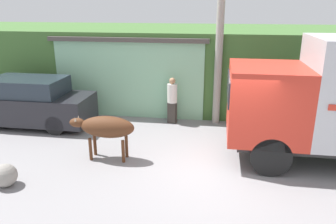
{
  "coord_description": "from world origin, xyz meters",
  "views": [
    {
      "loc": [
        -0.14,
        -7.81,
        4.16
      ],
      "look_at": [
        -1.48,
        0.62,
        1.34
      ],
      "focal_mm": 35.0,
      "sensor_mm": 36.0,
      "label": 1
    }
  ],
  "objects_px": {
    "brown_cow": "(106,127)",
    "parked_suv": "(27,103)",
    "pedestrian_on_hill": "(172,99)",
    "utility_pole": "(220,29)",
    "roadside_rock": "(5,175)"
  },
  "relations": [
    {
      "from": "pedestrian_on_hill",
      "to": "roadside_rock",
      "type": "xyz_separation_m",
      "value": [
        -3.3,
        -5.01,
        -0.64
      ]
    },
    {
      "from": "utility_pole",
      "to": "roadside_rock",
      "type": "relative_size",
      "value": 11.68
    },
    {
      "from": "utility_pole",
      "to": "pedestrian_on_hill",
      "type": "bearing_deg",
      "value": -170.12
    },
    {
      "from": "brown_cow",
      "to": "parked_suv",
      "type": "height_order",
      "value": "parked_suv"
    },
    {
      "from": "utility_pole",
      "to": "brown_cow",
      "type": "bearing_deg",
      "value": -130.52
    },
    {
      "from": "parked_suv",
      "to": "pedestrian_on_hill",
      "type": "xyz_separation_m",
      "value": [
        5.09,
        1.01,
        0.09
      ]
    },
    {
      "from": "brown_cow",
      "to": "parked_suv",
      "type": "bearing_deg",
      "value": 159.76
    },
    {
      "from": "brown_cow",
      "to": "pedestrian_on_hill",
      "type": "distance_m",
      "value": 3.48
    },
    {
      "from": "parked_suv",
      "to": "utility_pole",
      "type": "distance_m",
      "value": 7.26
    },
    {
      "from": "brown_cow",
      "to": "pedestrian_on_hill",
      "type": "xyz_separation_m",
      "value": [
        1.38,
        3.19,
        -0.01
      ]
    },
    {
      "from": "brown_cow",
      "to": "parked_suv",
      "type": "relative_size",
      "value": 0.4
    },
    {
      "from": "parked_suv",
      "to": "roadside_rock",
      "type": "height_order",
      "value": "parked_suv"
    },
    {
      "from": "parked_suv",
      "to": "utility_pole",
      "type": "height_order",
      "value": "utility_pole"
    },
    {
      "from": "parked_suv",
      "to": "pedestrian_on_hill",
      "type": "distance_m",
      "value": 5.19
    },
    {
      "from": "pedestrian_on_hill",
      "to": "utility_pole",
      "type": "distance_m",
      "value": 2.93
    }
  ]
}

